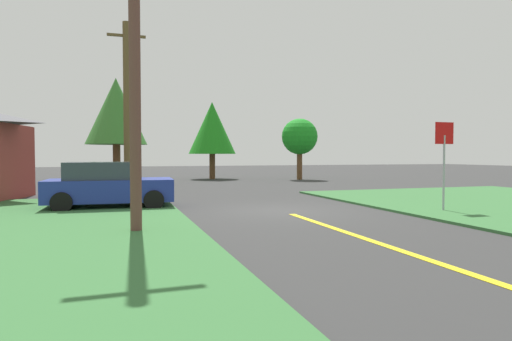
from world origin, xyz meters
TOP-DOWN VIEW (x-y plane):
  - ground_plane at (0.00, 0.00)m, footprint 120.00×120.00m
  - lane_stripe_center at (0.00, -8.00)m, footprint 0.20×14.00m
  - stop_sign at (4.86, -2.09)m, footprint 0.70×0.07m
  - parked_car_near_building at (-5.51, 2.42)m, footprint 4.32×2.31m
  - utility_pole_near at (-4.81, -2.97)m, footprint 1.80×0.27m
  - utility_pole_mid at (-4.68, 8.46)m, footprint 1.80×0.36m
  - oak_tree_left at (1.91, 19.59)m, footprint 3.63×3.63m
  - pine_tree_center at (-5.17, 14.66)m, footprint 3.71×3.71m
  - oak_tree_right at (8.05, 16.84)m, footprint 2.71×2.71m

SIDE VIEW (x-z plane):
  - ground_plane at x=0.00m, z-range 0.00..0.00m
  - lane_stripe_center at x=0.00m, z-range 0.00..0.01m
  - parked_car_near_building at x=-5.51m, z-range 0.00..1.62m
  - stop_sign at x=4.86m, z-range 0.57..3.49m
  - oak_tree_right at x=8.05m, z-range 0.91..5.53m
  - oak_tree_left at x=1.91m, z-range 0.95..6.90m
  - utility_pole_mid at x=-4.68m, z-range 0.08..8.34m
  - pine_tree_center at x=-5.17m, z-range 1.23..7.82m
  - utility_pole_near at x=-4.81m, z-range 0.14..9.56m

